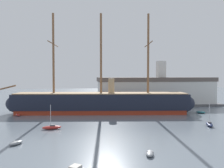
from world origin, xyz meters
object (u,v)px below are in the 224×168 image
Objects in this scene: tall_ship at (101,102)px; dinghy_near_centre at (150,153)px; dinghy_far_left at (18,115)px; dinghy_mid_left at (16,143)px; dinghy_distant_centre at (105,108)px; dockside_warehouse_right at (155,91)px; sailboat_alongside_bow at (52,127)px; sailboat_alongside_stern at (209,124)px; dinghy_far_right at (201,112)px.

dinghy_near_centre is (3.26, -39.02, -3.15)m from tall_ship.
dinghy_near_centre is 47.29m from dinghy_far_left.
dinghy_distant_centre is (20.41, 39.72, -0.03)m from dinghy_mid_left.
dinghy_mid_left is at bearing 158.02° from dinghy_near_centre.
dinghy_mid_left is 1.03× the size of dinghy_far_left.
dinghy_mid_left is 63.66m from dockside_warehouse_right.
sailboat_alongside_bow is 0.96× the size of sailboat_alongside_stern.
dinghy_near_centre reaches higher than dinghy_mid_left.
dinghy_mid_left reaches higher than dinghy_far_left.
dinghy_far_left is (-11.96, 18.51, -0.16)m from sailboat_alongside_bow.
dinghy_near_centre is at bearing -140.71° from sailboat_alongside_stern.
sailboat_alongside_stern is at bearing 39.29° from dinghy_near_centre.
tall_ship is at bearing 94.77° from dinghy_near_centre.
tall_ship reaches higher than dinghy_near_centre.
dinghy_far_left is (-25.21, -1.26, -3.16)m from tall_ship.
dinghy_far_right is (31.53, -5.30, -3.12)m from tall_ship.
dockside_warehouse_right is (0.66, 39.05, 5.21)m from sailboat_alongside_stern.
sailboat_alongside_stern is 0.11× the size of dockside_warehouse_right.
dockside_warehouse_right is (24.34, 16.74, 2.22)m from tall_ship.
sailboat_alongside_stern is at bearing -55.94° from dinghy_distant_centre.
tall_ship is 25.44m from dinghy_far_left.
sailboat_alongside_stern is at bearing -43.29° from tall_ship.
dinghy_far_right is at bearing -26.60° from dinghy_distant_centre.
dinghy_far_left is at bearing -160.04° from dockside_warehouse_right.
sailboat_alongside_stern is 39.40m from dockside_warehouse_right.
sailboat_alongside_bow is 37.02m from sailboat_alongside_stern.
dinghy_far_right is at bearing -71.93° from dockside_warehouse_right.
dinghy_far_right is at bearing 65.23° from sailboat_alongside_stern.
tall_ship is at bearing 59.19° from dinghy_mid_left.
dinghy_far_right is 1.17× the size of dinghy_distant_centre.
dinghy_far_left reaches higher than dinghy_distant_centre.
dinghy_far_left is 29.48m from dinghy_distant_centre.
sailboat_alongside_bow is at bearing -57.14° from dinghy_far_left.
sailboat_alongside_bow reaches higher than dinghy_far_right.
dinghy_mid_left is 29.98m from dinghy_far_left.
tall_ship is 23.43× the size of dinghy_mid_left.
sailboat_alongside_stern is 2.10× the size of dinghy_far_left.
dinghy_far_left is (-7.09, 29.13, -0.01)m from dinghy_mid_left.
sailboat_alongside_bow is at bearing -123.84° from tall_ship.
dinghy_far_left is at bearing -177.14° from tall_ship.
dinghy_distant_centre is at bearing 153.40° from dinghy_far_right.
dockside_warehouse_right reaches higher than sailboat_alongside_stern.
dinghy_far_right is (49.65, 25.08, 0.03)m from dinghy_mid_left.
sailboat_alongside_bow is 0.11× the size of dockside_warehouse_right.
sailboat_alongside_bow is 22.04m from dinghy_far_left.
dinghy_far_right is at bearing -9.55° from tall_ship.
dinghy_distant_centre is at bearing 124.06° from sailboat_alongside_stern.
sailboat_alongside_stern is 53.23m from dinghy_far_left.
dinghy_near_centre is 25.35m from sailboat_alongside_bow.
dinghy_mid_left is 0.51× the size of sailboat_alongside_bow.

